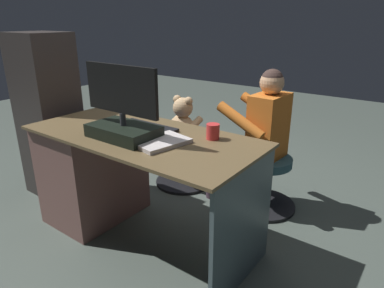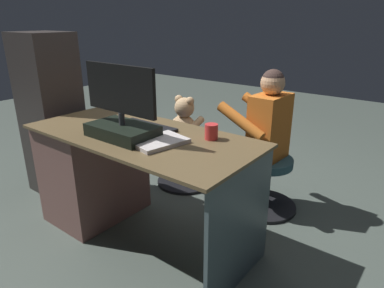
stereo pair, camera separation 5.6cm
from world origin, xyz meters
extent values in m
plane|color=#4A554D|center=(0.00, 0.00, 0.00)|extent=(10.00, 10.00, 0.00)
cube|color=brown|center=(0.00, 0.39, 0.74)|extent=(1.52, 0.70, 0.02)
cube|color=brown|center=(0.51, 0.39, 0.36)|extent=(0.48, 0.65, 0.73)
cube|color=#47595D|center=(-0.74, 0.39, 0.36)|extent=(0.02, 0.63, 0.73)
cube|color=black|center=(0.03, 0.49, 0.78)|extent=(0.42, 0.25, 0.08)
cylinder|color=#333338|center=(0.03, 0.49, 0.86)|extent=(0.04, 0.04, 0.08)
cube|color=black|center=(0.03, 0.49, 1.04)|extent=(0.55, 0.02, 0.28)
cube|color=black|center=(0.03, 0.48, 1.04)|extent=(0.51, 0.00, 0.25)
cube|color=black|center=(0.05, 0.28, 0.75)|extent=(0.42, 0.14, 0.02)
ellipsoid|color=#22212D|center=(0.33, 0.29, 0.76)|extent=(0.06, 0.10, 0.04)
cylinder|color=red|center=(-0.41, 0.20, 0.79)|extent=(0.08, 0.08, 0.09)
cube|color=black|center=(0.35, 0.39, 0.75)|extent=(0.05, 0.15, 0.02)
cube|color=beige|center=(-0.22, 0.44, 0.76)|extent=(0.28, 0.34, 0.02)
cylinder|color=black|center=(0.29, -0.42, 0.01)|extent=(0.50, 0.50, 0.03)
cylinder|color=gray|center=(0.29, -0.42, 0.19)|extent=(0.04, 0.04, 0.34)
cylinder|color=#313D95|center=(0.29, -0.42, 0.39)|extent=(0.38, 0.38, 0.06)
ellipsoid|color=tan|center=(0.29, -0.42, 0.53)|extent=(0.20, 0.17, 0.22)
sphere|color=tan|center=(0.29, -0.42, 0.71)|extent=(0.17, 0.17, 0.17)
sphere|color=beige|center=(0.29, -0.49, 0.69)|extent=(0.06, 0.06, 0.06)
sphere|color=tan|center=(0.23, -0.42, 0.77)|extent=(0.07, 0.07, 0.07)
sphere|color=tan|center=(0.35, -0.42, 0.77)|extent=(0.07, 0.07, 0.07)
cylinder|color=tan|center=(0.19, -0.46, 0.57)|extent=(0.06, 0.16, 0.11)
cylinder|color=tan|center=(0.40, -0.46, 0.57)|extent=(0.06, 0.16, 0.11)
cylinder|color=tan|center=(0.24, -0.53, 0.46)|extent=(0.07, 0.13, 0.07)
cylinder|color=tan|center=(0.35, -0.53, 0.46)|extent=(0.07, 0.13, 0.07)
cylinder|color=black|center=(-0.47, -0.46, 0.01)|extent=(0.51, 0.51, 0.03)
cylinder|color=gray|center=(-0.47, -0.46, 0.19)|extent=(0.04, 0.04, 0.34)
cylinder|color=#335A65|center=(-0.47, -0.46, 0.39)|extent=(0.40, 0.40, 0.06)
cube|color=orange|center=(-0.47, -0.46, 0.66)|extent=(0.22, 0.33, 0.49)
sphere|color=tan|center=(-0.47, -0.46, 0.99)|extent=(0.17, 0.17, 0.17)
sphere|color=#412F29|center=(-0.47, -0.46, 1.01)|extent=(0.16, 0.16, 0.16)
cylinder|color=orange|center=(-0.34, -0.26, 0.74)|extent=(0.39, 0.10, 0.23)
cylinder|color=orange|center=(-0.32, -0.65, 0.74)|extent=(0.39, 0.10, 0.23)
cylinder|color=#402E3A|center=(-0.27, -0.36, 0.44)|extent=(0.42, 0.13, 0.11)
cylinder|color=#402E3A|center=(-0.06, -0.35, 0.21)|extent=(0.10, 0.10, 0.42)
cylinder|color=#402E3A|center=(-0.26, -0.54, 0.44)|extent=(0.42, 0.13, 0.11)
cylinder|color=#402E3A|center=(-0.05, -0.53, 0.21)|extent=(0.10, 0.10, 0.42)
cube|color=#322C2A|center=(1.09, 0.34, 0.66)|extent=(0.44, 0.36, 1.32)
camera|label=1|loc=(-1.44, 1.81, 1.42)|focal=32.08mm
camera|label=2|loc=(-1.49, 1.78, 1.42)|focal=32.08mm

